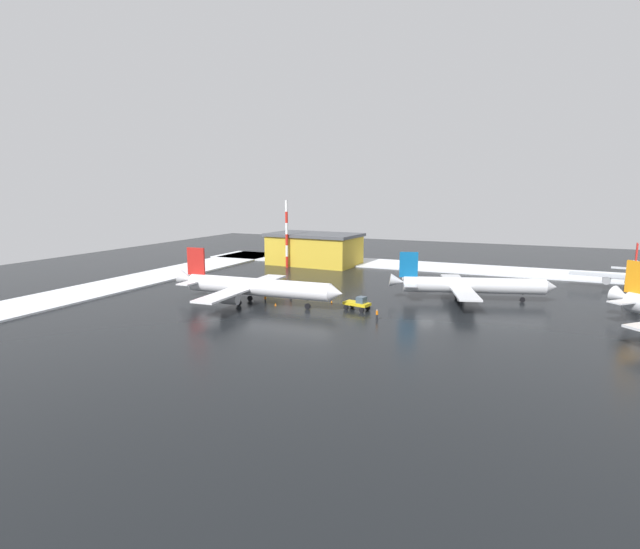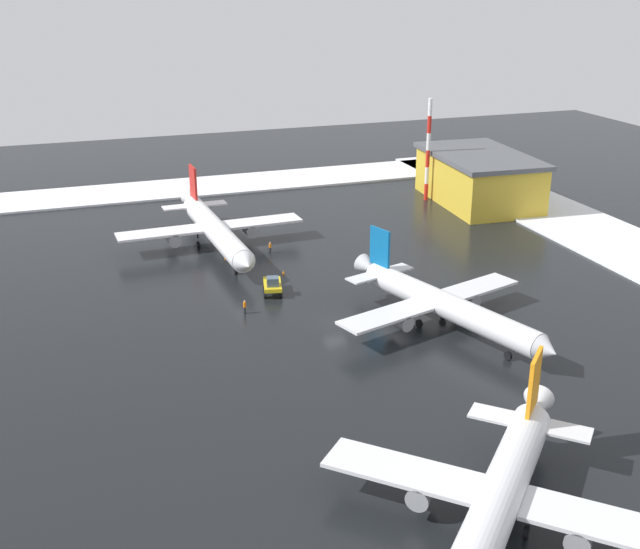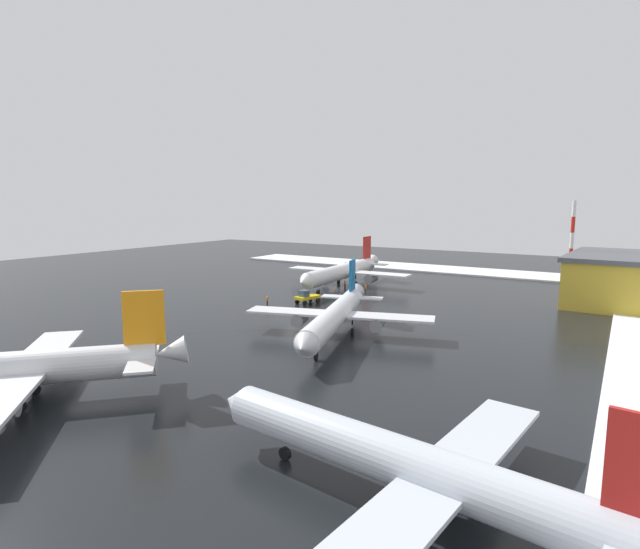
{
  "view_description": "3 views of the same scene",
  "coord_description": "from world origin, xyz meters",
  "px_view_note": "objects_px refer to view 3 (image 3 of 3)",
  "views": [
    {
      "loc": [
        -17.0,
        84.62,
        20.74
      ],
      "look_at": [
        20.3,
        -0.07,
        5.01
      ],
      "focal_mm": 28.0,
      "sensor_mm": 36.0,
      "label": 1
    },
    {
      "loc": [
        -80.24,
        29.88,
        38.62
      ],
      "look_at": [
        9.41,
        -1.4,
        2.5
      ],
      "focal_mm": 45.0,
      "sensor_mm": 36.0,
      "label": 2
    },
    {
      "loc": [
        -61.13,
        -43.08,
        17.82
      ],
      "look_at": [
        18.31,
        6.12,
        4.2
      ],
      "focal_mm": 28.0,
      "sensor_mm": 36.0,
      "label": 3
    }
  ],
  "objects_px": {
    "ground_crew_by_nose_gear": "(345,284)",
    "cargo_hangar": "(616,278)",
    "airplane_distant_tail": "(343,271)",
    "antenna_mast": "(571,248)",
    "airplane_parked_starboard": "(1,370)",
    "traffic_cone_near_nose": "(335,289)",
    "ground_crew_near_tug": "(366,288)",
    "pushback_tug": "(307,297)",
    "traffic_cone_mid_line": "(341,298)",
    "airplane_parked_portside": "(336,315)",
    "airplane_far_rear": "(410,465)",
    "ground_crew_mid_apron": "(267,300)"
  },
  "relations": [
    {
      "from": "ground_crew_by_nose_gear",
      "to": "cargo_hangar",
      "type": "distance_m",
      "value": 49.69
    },
    {
      "from": "airplane_distant_tail",
      "to": "antenna_mast",
      "type": "xyz_separation_m",
      "value": [
        14.87,
        -41.64,
        5.74
      ]
    },
    {
      "from": "airplane_parked_starboard",
      "to": "traffic_cone_near_nose",
      "type": "xyz_separation_m",
      "value": [
        66.1,
        4.32,
        -2.95
      ]
    },
    {
      "from": "traffic_cone_near_nose",
      "to": "airplane_parked_starboard",
      "type": "bearing_deg",
      "value": -176.27
    },
    {
      "from": "ground_crew_by_nose_gear",
      "to": "ground_crew_near_tug",
      "type": "bearing_deg",
      "value": -0.74
    },
    {
      "from": "antenna_mast",
      "to": "traffic_cone_near_nose",
      "type": "xyz_separation_m",
      "value": [
        -19.05,
        41.12,
        -8.76
      ]
    },
    {
      "from": "airplane_parked_starboard",
      "to": "antenna_mast",
      "type": "bearing_deg",
      "value": -159.09
    },
    {
      "from": "pushback_tug",
      "to": "traffic_cone_mid_line",
      "type": "distance_m",
      "value": 7.28
    },
    {
      "from": "ground_crew_near_tug",
      "to": "traffic_cone_mid_line",
      "type": "bearing_deg",
      "value": -117.65
    },
    {
      "from": "traffic_cone_near_nose",
      "to": "airplane_distant_tail",
      "type": "bearing_deg",
      "value": 7.15
    },
    {
      "from": "airplane_distant_tail",
      "to": "ground_crew_by_nose_gear",
      "type": "relative_size",
      "value": 19.58
    },
    {
      "from": "airplane_distant_tail",
      "to": "airplane_parked_portside",
      "type": "xyz_separation_m",
      "value": [
        -35.69,
        -18.79,
        -0.26
      ]
    },
    {
      "from": "airplane_distant_tail",
      "to": "airplane_far_rear",
      "type": "xyz_separation_m",
      "value": [
        -65.99,
        -41.21,
        -0.3
      ]
    },
    {
      "from": "airplane_far_rear",
      "to": "traffic_cone_near_nose",
      "type": "relative_size",
      "value": 55.31
    },
    {
      "from": "airplane_parked_portside",
      "to": "antenna_mast",
      "type": "height_order",
      "value": "antenna_mast"
    },
    {
      "from": "airplane_parked_starboard",
      "to": "ground_crew_by_nose_gear",
      "type": "relative_size",
      "value": 15.18
    },
    {
      "from": "airplane_parked_portside",
      "to": "pushback_tug",
      "type": "distance_m",
      "value": 22.81
    },
    {
      "from": "pushback_tug",
      "to": "traffic_cone_near_nose",
      "type": "xyz_separation_m",
      "value": [
        14.87,
        2.77,
        -1.01
      ]
    },
    {
      "from": "cargo_hangar",
      "to": "traffic_cone_mid_line",
      "type": "bearing_deg",
      "value": 122.05
    },
    {
      "from": "airplane_distant_tail",
      "to": "airplane_parked_portside",
      "type": "distance_m",
      "value": 40.34
    },
    {
      "from": "airplane_far_rear",
      "to": "cargo_hangar",
      "type": "xyz_separation_m",
      "value": [
        76.3,
        -8.28,
        1.46
      ]
    },
    {
      "from": "ground_crew_near_tug",
      "to": "traffic_cone_mid_line",
      "type": "xyz_separation_m",
      "value": [
        -8.83,
        0.65,
        -0.7
      ]
    },
    {
      "from": "airplane_parked_portside",
      "to": "traffic_cone_mid_line",
      "type": "xyz_separation_m",
      "value": [
        23.02,
        12.14,
        -2.75
      ]
    },
    {
      "from": "airplane_distant_tail",
      "to": "antenna_mast",
      "type": "relative_size",
      "value": 1.85
    },
    {
      "from": "pushback_tug",
      "to": "antenna_mast",
      "type": "height_order",
      "value": "antenna_mast"
    },
    {
      "from": "airplane_distant_tail",
      "to": "ground_crew_mid_apron",
      "type": "distance_m",
      "value": 24.18
    },
    {
      "from": "ground_crew_mid_apron",
      "to": "antenna_mast",
      "type": "height_order",
      "value": "antenna_mast"
    },
    {
      "from": "airplane_parked_starboard",
      "to": "cargo_hangar",
      "type": "distance_m",
      "value": 92.14
    },
    {
      "from": "airplane_distant_tail",
      "to": "ground_crew_mid_apron",
      "type": "xyz_separation_m",
      "value": [
        -24.01,
        1.61,
        -2.32
      ]
    },
    {
      "from": "ground_crew_near_tug",
      "to": "ground_crew_by_nose_gear",
      "type": "height_order",
      "value": "same"
    },
    {
      "from": "airplane_distant_tail",
      "to": "traffic_cone_near_nose",
      "type": "height_order",
      "value": "airplane_distant_tail"
    },
    {
      "from": "cargo_hangar",
      "to": "traffic_cone_near_nose",
      "type": "distance_m",
      "value": 51.23
    },
    {
      "from": "pushback_tug",
      "to": "ground_crew_near_tug",
      "type": "distance_m",
      "value": 15.73
    },
    {
      "from": "airplane_parked_portside",
      "to": "traffic_cone_near_nose",
      "type": "relative_size",
      "value": 54.88
    },
    {
      "from": "antenna_mast",
      "to": "cargo_hangar",
      "type": "height_order",
      "value": "antenna_mast"
    },
    {
      "from": "pushback_tug",
      "to": "antenna_mast",
      "type": "xyz_separation_m",
      "value": [
        33.92,
        -38.35,
        7.75
      ]
    },
    {
      "from": "airplane_distant_tail",
      "to": "airplane_far_rear",
      "type": "height_order",
      "value": "airplane_distant_tail"
    },
    {
      "from": "airplane_parked_portside",
      "to": "ground_crew_near_tug",
      "type": "distance_m",
      "value": 33.93
    },
    {
      "from": "airplane_parked_starboard",
      "to": "traffic_cone_near_nose",
      "type": "distance_m",
      "value": 66.31
    },
    {
      "from": "airplane_distant_tail",
      "to": "ground_crew_mid_apron",
      "type": "height_order",
      "value": "airplane_distant_tail"
    },
    {
      "from": "airplane_parked_portside",
      "to": "antenna_mast",
      "type": "relative_size",
      "value": 1.67
    },
    {
      "from": "airplane_distant_tail",
      "to": "antenna_mast",
      "type": "height_order",
      "value": "antenna_mast"
    },
    {
      "from": "airplane_far_rear",
      "to": "airplane_distant_tail",
      "type": "bearing_deg",
      "value": -51.41
    },
    {
      "from": "traffic_cone_mid_line",
      "to": "antenna_mast",
      "type": "bearing_deg",
      "value": -51.8
    },
    {
      "from": "ground_crew_near_tug",
      "to": "ground_crew_mid_apron",
      "type": "relative_size",
      "value": 1.0
    },
    {
      "from": "ground_crew_by_nose_gear",
      "to": "traffic_cone_near_nose",
      "type": "distance_m",
      "value": 2.82
    },
    {
      "from": "pushback_tug",
      "to": "ground_crew_mid_apron",
      "type": "xyz_separation_m",
      "value": [
        -4.96,
        4.9,
        -0.31
      ]
    },
    {
      "from": "ground_crew_mid_apron",
      "to": "traffic_cone_near_nose",
      "type": "height_order",
      "value": "ground_crew_mid_apron"
    },
    {
      "from": "ground_crew_mid_apron",
      "to": "ground_crew_by_nose_gear",
      "type": "relative_size",
      "value": 1.0
    },
    {
      "from": "antenna_mast",
      "to": "traffic_cone_mid_line",
      "type": "distance_m",
      "value": 45.39
    }
  ]
}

